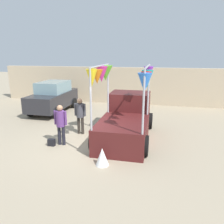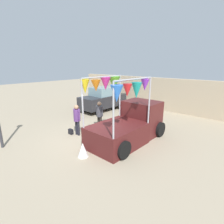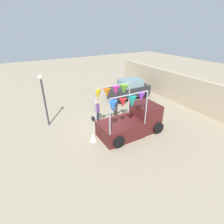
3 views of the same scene
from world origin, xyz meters
The scene contains 8 objects.
ground_plane centered at (0.00, 0.00, 0.00)m, with size 60.00×60.00×0.00m, color gray.
vendor_truck centered at (1.58, 1.24, 0.92)m, with size 2.45×4.03×3.15m.
parked_car centered at (-3.52, 4.47, 0.94)m, with size 1.88×4.00×1.88m.
person_customer centered at (-0.80, -0.20, 0.99)m, with size 0.53×0.34×1.64m.
person_vendor centered at (-0.49, 1.13, 1.00)m, with size 0.53×0.34×1.65m.
handbag centered at (-1.15, -0.40, 0.14)m, with size 0.28×0.16×0.28m, color black.
brick_boundary_wall centered at (0.00, 7.80, 1.30)m, with size 18.00×0.36×2.60m, color tan.
folded_kite_bundle_white centered at (1.23, -1.46, 0.30)m, with size 0.44×0.44×0.60m, color white.
Camera 1 is at (2.97, -7.72, 3.57)m, focal length 35.00 mm.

